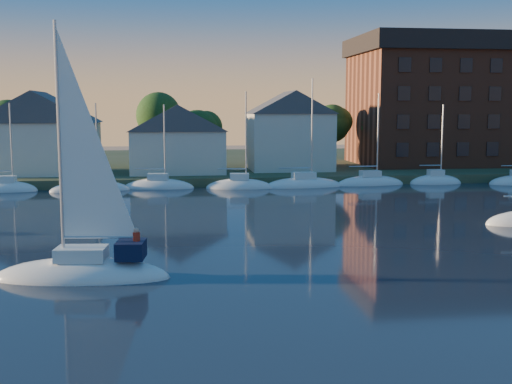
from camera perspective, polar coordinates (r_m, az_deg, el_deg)
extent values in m
plane|color=black|center=(23.08, 10.84, -14.73)|extent=(260.00, 260.00, 0.00)
cube|color=#354327|center=(95.87, -3.49, 2.25)|extent=(160.00, 50.00, 2.00)
cube|color=brown|center=(73.08, -2.17, 0.64)|extent=(120.00, 3.00, 1.00)
cube|color=beige|center=(79.79, -18.58, 3.71)|extent=(13.00, 9.00, 6.00)
cube|color=beige|center=(77.40, -6.97, 3.57)|extent=(11.00, 8.00, 5.00)
cube|color=beige|center=(80.74, 3.01, 4.48)|extent=(10.00, 8.00, 7.00)
cube|color=brown|center=(94.56, 18.12, 6.99)|extent=(30.00, 16.00, 15.00)
cube|color=black|center=(94.95, 18.34, 12.24)|extent=(31.00, 17.00, 2.40)
cylinder|color=#392419|center=(85.58, -20.55, 3.02)|extent=(0.50, 0.50, 3.50)
sphere|color=#1A3312|center=(85.39, -20.69, 5.99)|extent=(5.40, 5.40, 5.40)
cylinder|color=#392419|center=(84.16, -15.23, 3.16)|extent=(0.50, 0.50, 3.50)
sphere|color=#1A3312|center=(83.97, -15.33, 6.19)|extent=(5.40, 5.40, 5.40)
cylinder|color=#392419|center=(83.49, -9.77, 3.28)|extent=(0.50, 0.50, 3.50)
sphere|color=#1A3312|center=(83.29, -9.84, 6.34)|extent=(5.40, 5.40, 5.40)
cylinder|color=#392419|center=(83.58, -4.27, 3.37)|extent=(0.50, 0.50, 3.50)
sphere|color=#1A3312|center=(83.39, -4.30, 6.42)|extent=(5.40, 5.40, 5.40)
cylinder|color=#392419|center=(84.44, 1.16, 3.43)|extent=(0.50, 0.50, 3.50)
sphere|color=#1A3312|center=(84.24, 1.17, 6.45)|extent=(5.40, 5.40, 5.40)
cylinder|color=#392419|center=(86.03, 6.45, 3.46)|extent=(0.50, 0.50, 3.50)
sphere|color=#1A3312|center=(85.84, 6.49, 6.43)|extent=(5.40, 5.40, 5.40)
cylinder|color=#392419|center=(88.32, 11.49, 3.46)|extent=(0.50, 0.50, 3.50)
sphere|color=#1A3312|center=(88.14, 11.57, 6.35)|extent=(5.40, 5.40, 5.40)
cylinder|color=#392419|center=(91.26, 16.25, 3.44)|extent=(0.50, 0.50, 3.50)
sphere|color=#1A3312|center=(91.08, 16.36, 6.23)|extent=(5.40, 5.40, 5.40)
cylinder|color=#392419|center=(94.78, 20.69, 3.39)|extent=(0.50, 0.50, 3.50)
sphere|color=#1A3312|center=(94.61, 20.81, 6.08)|extent=(5.40, 5.40, 5.40)
ellipsoid|color=silver|center=(71.82, -21.35, 0.01)|extent=(7.50, 2.40, 2.20)
cube|color=white|center=(71.67, -21.40, 1.04)|extent=(2.10, 1.32, 0.70)
cylinder|color=#A5A8AD|center=(71.17, -20.99, 4.77)|extent=(0.16, 0.16, 10.00)
ellipsoid|color=silver|center=(70.35, -15.01, 0.12)|extent=(7.50, 2.40, 2.20)
cube|color=white|center=(70.20, -15.04, 1.17)|extent=(2.10, 1.32, 0.70)
cylinder|color=#A5A8AD|center=(69.77, -14.56, 4.98)|extent=(0.16, 0.16, 10.00)
cylinder|color=#A5A8AD|center=(70.23, -15.73, 1.85)|extent=(3.15, 0.12, 0.12)
ellipsoid|color=silver|center=(69.77, -8.48, 0.24)|extent=(7.50, 2.40, 2.20)
cube|color=white|center=(69.62, -8.50, 1.30)|extent=(2.10, 1.32, 0.70)
cylinder|color=#A5A8AD|center=(69.28, -7.95, 5.14)|extent=(0.16, 0.16, 10.00)
cylinder|color=#A5A8AD|center=(69.56, -9.19, 1.98)|extent=(3.15, 0.12, 0.12)
ellipsoid|color=silver|center=(70.11, -1.93, 0.35)|extent=(7.50, 2.40, 2.20)
cube|color=white|center=(69.96, -1.93, 1.41)|extent=(2.10, 1.32, 0.70)
cylinder|color=#A5A8AD|center=(69.71, -1.33, 5.22)|extent=(0.16, 0.16, 10.00)
cylinder|color=#A5A8AD|center=(69.80, -2.61, 2.09)|extent=(3.15, 0.12, 0.12)
ellipsoid|color=silver|center=(71.35, 4.48, 0.45)|extent=(7.50, 2.40, 2.20)
cube|color=white|center=(71.21, 4.49, 1.49)|extent=(2.10, 1.32, 0.70)
cylinder|color=#A5A8AD|center=(71.04, 5.12, 5.23)|extent=(0.16, 0.16, 10.00)
cylinder|color=#A5A8AD|center=(70.96, 3.84, 2.17)|extent=(3.15, 0.12, 0.12)
ellipsoid|color=silver|center=(73.45, 10.59, 0.55)|extent=(7.50, 2.40, 2.20)
cube|color=white|center=(73.31, 10.61, 1.56)|extent=(2.10, 1.32, 0.70)
cylinder|color=#A5A8AD|center=(73.23, 11.26, 5.19)|extent=(0.16, 0.16, 10.00)
cylinder|color=#A5A8AD|center=(72.97, 10.01, 2.22)|extent=(3.15, 0.12, 0.12)
ellipsoid|color=silver|center=(76.33, 16.30, 0.63)|extent=(7.50, 2.40, 2.20)
cube|color=white|center=(76.19, 16.34, 1.60)|extent=(2.10, 1.32, 0.70)
cylinder|color=#A5A8AD|center=(76.20, 16.98, 5.09)|extent=(0.16, 0.16, 10.00)
cylinder|color=#A5A8AD|center=(75.78, 15.79, 2.24)|extent=(3.15, 0.12, 0.12)
ellipsoid|color=silver|center=(79.91, 21.55, 0.70)|extent=(7.50, 2.40, 2.20)
cube|color=white|center=(79.78, 21.60, 1.63)|extent=(2.10, 1.32, 0.70)
cylinder|color=#A5A8AD|center=(79.31, 21.10, 2.24)|extent=(3.15, 0.12, 0.12)
ellipsoid|color=silver|center=(34.30, -15.18, -7.44)|extent=(9.25, 3.86, 2.20)
cube|color=white|center=(34.00, -15.25, -5.32)|extent=(2.67, 1.86, 0.70)
cylinder|color=#A5A8AD|center=(33.47, -17.08, 4.18)|extent=(0.16, 0.16, 11.98)
cylinder|color=#A5A8AD|center=(33.60, -13.66, -3.94)|extent=(3.76, 0.53, 0.12)
cube|color=black|center=(33.44, -11.06, -5.05)|extent=(1.58, 1.88, 0.90)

